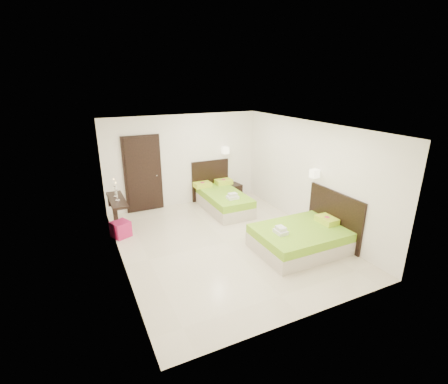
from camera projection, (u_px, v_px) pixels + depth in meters
name	position (u px, v px, depth m)	size (l,w,h in m)	color
floor	(226.00, 242.00, 7.38)	(5.50, 5.50, 0.00)	beige
bed_single	(223.00, 199.00, 9.19)	(1.18, 1.96, 1.62)	beige
bed_double	(303.00, 237.00, 7.01)	(1.89, 1.61, 1.56)	beige
nightstand	(232.00, 191.00, 10.01)	(0.51, 0.45, 0.45)	black
ottoman	(121.00, 229.00, 7.59)	(0.37, 0.37, 0.37)	#A5164D
door	(143.00, 174.00, 8.84)	(1.02, 0.15, 2.14)	black
console_shelf	(116.00, 200.00, 7.62)	(0.35, 1.20, 0.78)	black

